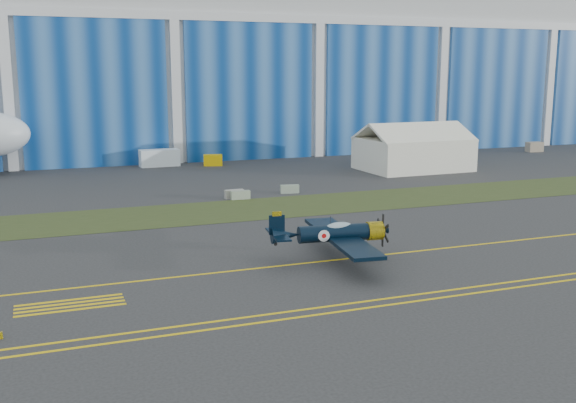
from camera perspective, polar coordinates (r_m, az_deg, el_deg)
name	(u,v)px	position (r m, az deg, el deg)	size (l,w,h in m)	color
ground	(309,243)	(51.97, 1.77, -3.55)	(260.00, 260.00, 0.00)	#343436
grass_median	(253,209)	(64.78, -2.97, -0.62)	(260.00, 10.00, 0.02)	#475128
hangar	(149,59)	(119.81, -11.73, 11.69)	(220.00, 45.70, 30.00)	silver
taxiway_centreline	(336,260)	(47.55, 4.08, -4.95)	(200.00, 0.20, 0.02)	yellow
edge_line_near	(406,303)	(39.54, 9.92, -8.43)	(80.00, 0.20, 0.02)	yellow
edge_line_far	(397,297)	(40.35, 9.20, -8.00)	(80.00, 0.20, 0.02)	yellow
hold_short_ladder	(70,305)	(40.52, -17.95, -8.33)	(6.00, 2.40, 0.02)	yellow
warbird	(334,233)	(46.79, 3.91, -2.69)	(10.92, 12.65, 3.43)	black
tent	(413,146)	(91.59, 10.57, 4.64)	(14.02, 10.44, 6.39)	white
shipping_container	(159,158)	(95.34, -10.83, 3.65)	(5.38, 2.15, 2.33)	white
tug	(213,160)	(95.00, -6.38, 3.50)	(2.59, 1.62, 1.51)	yellow
gse_box	(534,147)	(117.92, 20.13, 4.37)	(2.64, 1.41, 1.59)	gray
barrier_a	(234,194)	(70.33, -4.57, 0.65)	(2.00, 0.60, 0.90)	#9C9A92
barrier_b	(240,195)	(69.62, -4.05, 0.55)	(2.00, 0.60, 0.90)	gray
barrier_c	(290,189)	(73.01, 0.15, 1.06)	(2.00, 0.60, 0.90)	gray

